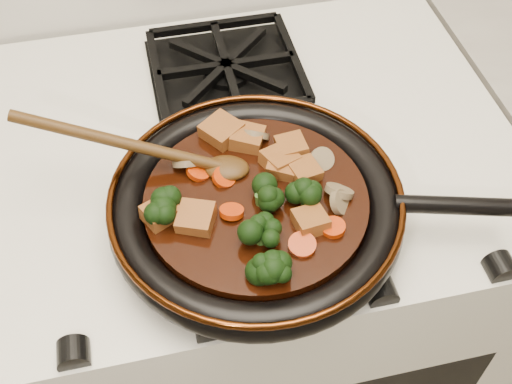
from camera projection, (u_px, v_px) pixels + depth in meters
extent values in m
cube|color=silver|center=(249.00, 302.00, 1.25)|extent=(0.76, 0.60, 0.90)
cylinder|color=black|center=(256.00, 211.00, 0.78)|extent=(0.33, 0.33, 0.01)
torus|color=black|center=(256.00, 207.00, 0.77)|extent=(0.36, 0.36, 0.04)
torus|color=#3F1C09|center=(256.00, 196.00, 0.76)|extent=(0.35, 0.35, 0.01)
cylinder|color=black|center=(454.00, 206.00, 0.76)|extent=(0.14, 0.06, 0.02)
cylinder|color=black|center=(256.00, 203.00, 0.77)|extent=(0.27, 0.27, 0.02)
cube|color=brown|center=(222.00, 131.00, 0.82)|extent=(0.06, 0.06, 0.03)
cube|color=brown|center=(247.00, 138.00, 0.81)|extent=(0.05, 0.05, 0.03)
cube|color=brown|center=(282.00, 167.00, 0.78)|extent=(0.05, 0.05, 0.02)
cube|color=brown|center=(310.00, 221.00, 0.73)|extent=(0.04, 0.04, 0.02)
cube|color=brown|center=(291.00, 148.00, 0.80)|extent=(0.04, 0.04, 0.03)
cube|color=brown|center=(161.00, 213.00, 0.74)|extent=(0.05, 0.05, 0.02)
cube|color=brown|center=(304.00, 172.00, 0.78)|extent=(0.04, 0.04, 0.02)
cube|color=brown|center=(280.00, 160.00, 0.79)|extent=(0.05, 0.05, 0.03)
cube|color=brown|center=(196.00, 219.00, 0.73)|extent=(0.05, 0.05, 0.03)
cylinder|color=#BC2E05|center=(224.00, 178.00, 0.78)|extent=(0.03, 0.03, 0.02)
cylinder|color=#BC2E05|center=(302.00, 245.00, 0.71)|extent=(0.03, 0.03, 0.01)
cylinder|color=#BC2E05|center=(333.00, 227.00, 0.73)|extent=(0.03, 0.03, 0.01)
cylinder|color=#BC2E05|center=(232.00, 212.00, 0.74)|extent=(0.03, 0.03, 0.02)
cylinder|color=#BC2E05|center=(199.00, 171.00, 0.78)|extent=(0.03, 0.03, 0.02)
cylinder|color=olive|center=(340.00, 202.00, 0.75)|extent=(0.04, 0.04, 0.03)
cylinder|color=olive|center=(339.00, 191.00, 0.76)|extent=(0.05, 0.05, 0.03)
cylinder|color=olive|center=(187.00, 163.00, 0.79)|extent=(0.04, 0.04, 0.03)
cylinder|color=olive|center=(255.00, 135.00, 0.82)|extent=(0.05, 0.04, 0.03)
cylinder|color=olive|center=(322.00, 159.00, 0.79)|extent=(0.03, 0.03, 0.02)
ellipsoid|color=#42280E|center=(227.00, 168.00, 0.79)|extent=(0.07, 0.06, 0.02)
cylinder|color=#42280E|center=(121.00, 142.00, 0.76)|extent=(0.02, 0.02, 0.26)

